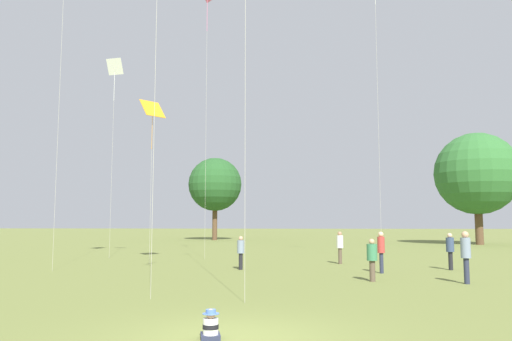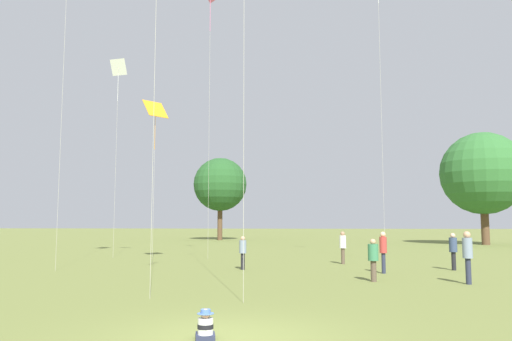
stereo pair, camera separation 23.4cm
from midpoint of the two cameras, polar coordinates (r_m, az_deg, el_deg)
ground_plane at (r=9.95m, az=-3.34°, el=-18.63°), size 300.00×300.00×0.00m
seated_toddler at (r=9.84m, az=-5.92°, el=-17.34°), size 0.45×0.52×0.57m
person_standing_0 at (r=19.47m, az=22.53°, el=-8.60°), size 0.48×0.48×1.86m
person_standing_1 at (r=26.77m, az=9.32°, el=-8.35°), size 0.43×0.43×1.69m
person_standing_2 at (r=19.22m, az=12.78°, el=-9.55°), size 0.49×0.49×1.57m
person_standing_3 at (r=23.32m, az=-2.04°, el=-9.04°), size 0.46×0.46×1.53m
person_standing_4 at (r=22.31m, az=13.81°, el=-8.58°), size 0.41×0.41×1.77m
person_standing_5 at (r=24.75m, az=21.05°, el=-8.26°), size 0.35×0.35×1.68m
kite_0 at (r=32.89m, az=-5.81°, el=18.50°), size 1.17×1.21×16.89m
kite_3 at (r=27.77m, az=-11.99°, el=6.58°), size 1.37×1.42×8.78m
kite_4 at (r=33.22m, az=-16.05°, el=10.66°), size 1.08×0.61×12.41m
distant_tree_0 at (r=60.84m, az=-4.81°, el=-1.61°), size 6.46×6.46×9.95m
distant_tree_1 at (r=53.03m, az=23.79°, el=-0.34°), size 7.96×7.96×10.86m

